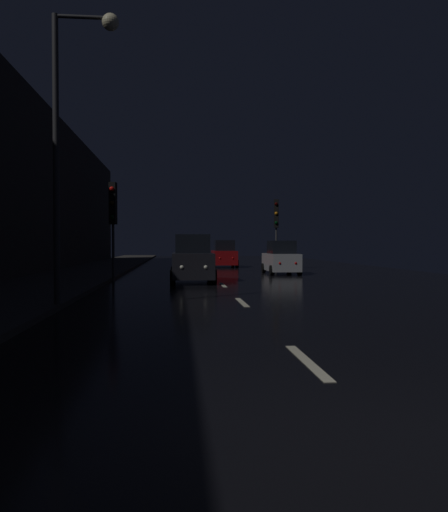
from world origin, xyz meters
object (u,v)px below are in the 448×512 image
object	(u,v)px
car_parked_right_far	(281,259)
car_distant_taillights	(224,255)
streetlamp_overhead	(73,115)
car_approaching_headlights	(192,260)
traffic_light_far_right	(276,219)
traffic_light_far_left	(113,210)

from	to	relation	value
car_parked_right_far	car_distant_taillights	distance (m)	9.03
streetlamp_overhead	car_approaching_headlights	size ratio (longest dim) A/B	1.81
traffic_light_far_right	car_parked_right_far	xyz separation A→B (m)	(-0.80, -5.38, -2.55)
traffic_light_far_left	car_distant_taillights	size ratio (longest dim) A/B	1.14
traffic_light_far_right	traffic_light_far_left	distance (m)	14.11
car_distant_taillights	traffic_light_far_left	bearing A→B (deg)	155.19
traffic_light_far_right	car_distant_taillights	distance (m)	5.28
traffic_light_far_right	car_approaching_headlights	xyz separation A→B (m)	(-6.00, -10.92, -2.44)
traffic_light_far_right	streetlamp_overhead	xyz separation A→B (m)	(-9.33, -20.13, 1.62)
car_parked_right_far	streetlamp_overhead	bearing A→B (deg)	149.95
traffic_light_far_right	traffic_light_far_left	xyz separation A→B (m)	(-9.57, -10.37, -0.18)
streetlamp_overhead	car_distant_taillights	world-z (taller)	streetlamp_overhead
streetlamp_overhead	car_parked_right_far	distance (m)	17.55
traffic_light_far_left	car_distant_taillights	distance (m)	15.24
streetlamp_overhead	car_distant_taillights	size ratio (longest dim) A/B	1.95
car_distant_taillights	car_parked_right_far	bearing A→B (deg)	-164.21
traffic_light_far_right	car_parked_right_far	distance (m)	6.00
traffic_light_far_left	car_approaching_headlights	xyz separation A→B (m)	(3.57, -0.56, -2.26)
traffic_light_far_right	streetlamp_overhead	distance (m)	22.25
car_approaching_headlights	car_distant_taillights	bearing A→B (deg)	169.07
streetlamp_overhead	car_approaching_headlights	world-z (taller)	streetlamp_overhead
traffic_light_far_left	streetlamp_overhead	size ratio (longest dim) A/B	0.59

